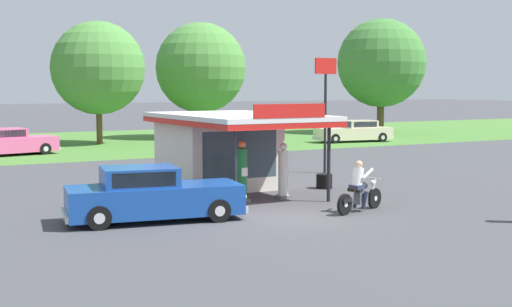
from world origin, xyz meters
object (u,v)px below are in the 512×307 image
(parked_car_back_row_right, at_px, (7,143))
(parked_car_second_row_spare, at_px, (354,132))
(gas_pump_nearside, at_px, (242,174))
(motorcycle_with_rider, at_px, (359,191))
(parked_car_back_row_centre_left, at_px, (212,140))
(roadside_pole_sign, at_px, (325,95))
(bystander_chatting_near_pumps, at_px, (279,140))
(gas_pump_offside, at_px, (283,173))
(spare_tire_stack, at_px, (324,181))
(featured_classic_sedan, at_px, (152,196))

(parked_car_back_row_right, bearing_deg, parked_car_second_row_spare, -3.87)
(gas_pump_nearside, height_order, parked_car_second_row_spare, gas_pump_nearside)
(motorcycle_with_rider, distance_m, parked_car_back_row_centre_left, 21.11)
(parked_car_back_row_right, xyz_separation_m, roadside_pole_sign, (11.01, -15.10, 2.75))
(parked_car_back_row_right, xyz_separation_m, parked_car_back_row_centre_left, (11.15, -3.14, -0.03))
(gas_pump_nearside, xyz_separation_m, parked_car_back_row_right, (-4.08, 20.32, -0.24))
(motorcycle_with_rider, distance_m, roadside_pole_sign, 10.18)
(bystander_chatting_near_pumps, height_order, roadside_pole_sign, roadside_pole_sign)
(bystander_chatting_near_pumps, relative_size, roadside_pole_sign, 0.30)
(gas_pump_nearside, xyz_separation_m, bystander_chatting_near_pumps, (9.45, 13.35, -0.12))
(gas_pump_offside, height_order, parked_car_back_row_right, gas_pump_offside)
(gas_pump_offside, relative_size, parked_car_second_row_spare, 0.33)
(gas_pump_offside, xyz_separation_m, bystander_chatting_near_pumps, (7.85, 13.35, -0.06))
(gas_pump_nearside, height_order, bystander_chatting_near_pumps, gas_pump_nearside)
(gas_pump_offside, height_order, parked_car_back_row_centre_left, gas_pump_offside)
(parked_car_back_row_right, relative_size, parked_car_second_row_spare, 0.99)
(gas_pump_offside, bearing_deg, spare_tire_stack, 25.85)
(motorcycle_with_rider, distance_m, parked_car_second_row_spare, 27.64)
(gas_pump_nearside, xyz_separation_m, parked_car_back_row_centre_left, (7.07, 17.18, -0.27))
(parked_car_second_row_spare, relative_size, roadside_pole_sign, 1.13)
(parked_car_back_row_right, distance_m, roadside_pole_sign, 18.89)
(parked_car_back_row_right, height_order, spare_tire_stack, parked_car_back_row_right)
(featured_classic_sedan, relative_size, parked_car_second_row_spare, 0.92)
(gas_pump_nearside, relative_size, parked_car_back_row_centre_left, 0.37)
(parked_car_back_row_centre_left, height_order, bystander_chatting_near_pumps, bystander_chatting_near_pumps)
(spare_tire_stack, bearing_deg, gas_pump_offside, -154.15)
(featured_classic_sedan, bearing_deg, motorcycle_with_rider, -15.86)
(gas_pump_offside, bearing_deg, motorcycle_with_rider, -78.83)
(gas_pump_nearside, distance_m, bystander_chatting_near_pumps, 16.36)
(bystander_chatting_near_pumps, bearing_deg, parked_car_back_row_right, 152.75)
(parked_car_back_row_centre_left, xyz_separation_m, bystander_chatting_near_pumps, (2.38, -3.83, 0.15))
(spare_tire_stack, bearing_deg, featured_classic_sedan, -159.93)
(gas_pump_nearside, xyz_separation_m, roadside_pole_sign, (6.93, 5.22, 2.51))
(featured_classic_sedan, bearing_deg, spare_tire_stack, 20.07)
(featured_classic_sedan, relative_size, spare_tire_stack, 8.80)
(featured_classic_sedan, xyz_separation_m, spare_tire_stack, (7.93, 2.90, -0.44))
(gas_pump_nearside, xyz_separation_m, parked_car_second_row_spare, (18.80, 18.77, -0.24))
(featured_classic_sedan, distance_m, parked_car_second_row_spare, 30.45)
(parked_car_back_row_centre_left, xyz_separation_m, spare_tire_stack, (-2.92, -15.94, -0.40))
(parked_car_back_row_right, relative_size, spare_tire_stack, 9.50)
(motorcycle_with_rider, distance_m, bystander_chatting_near_pumps, 18.21)
(gas_pump_nearside, height_order, featured_classic_sedan, gas_pump_nearside)
(parked_car_back_row_right, height_order, parked_car_second_row_spare, parked_car_back_row_right)
(gas_pump_nearside, bearing_deg, parked_car_back_row_right, 101.35)
(gas_pump_nearside, bearing_deg, parked_car_back_row_centre_left, 67.62)
(roadside_pole_sign, relative_size, spare_tire_stack, 8.46)
(bystander_chatting_near_pumps, bearing_deg, gas_pump_nearside, -125.28)
(parked_car_back_row_right, height_order, parked_car_back_row_centre_left, parked_car_back_row_right)
(bystander_chatting_near_pumps, bearing_deg, spare_tire_stack, -113.61)
(roadside_pole_sign, bearing_deg, parked_car_second_row_spare, 48.79)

